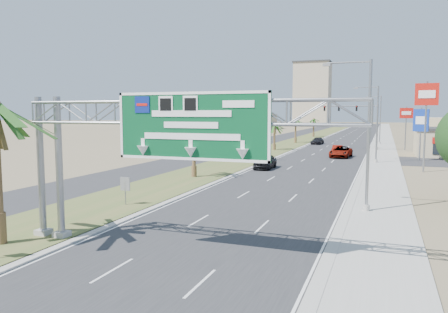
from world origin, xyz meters
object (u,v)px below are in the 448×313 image
car_left_lane (265,162)px  car_far (317,141)px  car_right_lane (341,152)px  pole_sign_red_near (427,100)px  signal_mast (365,122)px  sign_gantry (164,124)px  pole_sign_red_far (406,116)px  pole_sign_blue (421,122)px  car_mid_lane (337,150)px

car_left_lane → car_far: size_ratio=1.03×
car_right_lane → pole_sign_red_near: pole_sign_red_near is taller
car_right_lane → pole_sign_red_near: bearing=-47.6°
signal_mast → car_left_lane: size_ratio=2.10×
pole_sign_red_near → sign_gantry: bearing=-111.5°
signal_mast → car_far: size_ratio=2.16×
car_far → pole_sign_red_far: bearing=-21.8°
car_left_lane → pole_sign_blue: 23.61m
car_mid_lane → pole_sign_red_far: (10.37, 11.61, 5.25)m
sign_gantry → car_far: 73.59m
car_right_lane → sign_gantry: bearing=-89.8°
sign_gantry → car_mid_lane: bearing=87.2°
signal_mast → pole_sign_blue: size_ratio=1.42×
car_mid_lane → car_far: 21.26m
signal_mast → car_left_lane: bearing=-107.7°
sign_gantry → pole_sign_red_far: size_ratio=2.21×
signal_mast → pole_sign_red_far: size_ratio=1.36×
car_left_lane → pole_sign_red_far: size_ratio=0.65×
signal_mast → car_far: (-9.76, 11.26, -4.16)m
car_left_lane → pole_sign_blue: bearing=40.4°
car_mid_lane → sign_gantry: bearing=-93.0°
pole_sign_red_far → signal_mast: bearing=-159.5°
pole_sign_red_near → pole_sign_red_far: (-0.77, 29.77, -1.97)m
car_left_lane → pole_sign_red_far: pole_sign_red_far is taller
signal_mast → pole_sign_blue: (7.83, -15.47, 0.43)m
car_mid_lane → pole_sign_blue: size_ratio=0.59×
pole_sign_red_near → pole_sign_red_far: 29.84m
car_mid_lane → pole_sign_red_near: 22.49m
car_right_lane → pole_sign_blue: (10.48, -1.19, 4.47)m
sign_gantry → pole_sign_red_near: (13.69, 34.78, 1.86)m
signal_mast → pole_sign_blue: signal_mast is taller
sign_gantry → pole_sign_red_far: pole_sign_red_far is taller
signal_mast → car_right_lane: 15.07m
car_right_lane → pole_sign_red_far: size_ratio=0.77×
pole_sign_blue → car_right_lane: bearing=173.5°
sign_gantry → signal_mast: 62.37m
car_mid_lane → signal_mast: bearing=67.8°
signal_mast → car_right_lane: size_ratio=1.77×
car_mid_lane → car_far: (-6.08, 20.37, -0.01)m
car_right_lane → car_far: (-7.10, 25.54, -0.12)m
car_far → pole_sign_blue: bearing=-50.4°
pole_sign_red_near → car_left_lane: bearing=-169.1°
car_right_lane → signal_mast: bearing=84.0°
signal_mast → pole_sign_red_near: (7.46, -27.27, 3.06)m
pole_sign_red_far → car_right_lane: bearing=-119.1°
car_left_lane → sign_gantry: bearing=-83.9°
signal_mast → pole_sign_red_near: size_ratio=1.03×
car_right_lane → pole_sign_blue: 11.46m
car_left_lane → pole_sign_red_far: bearing=63.3°
signal_mast → car_mid_lane: 10.66m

